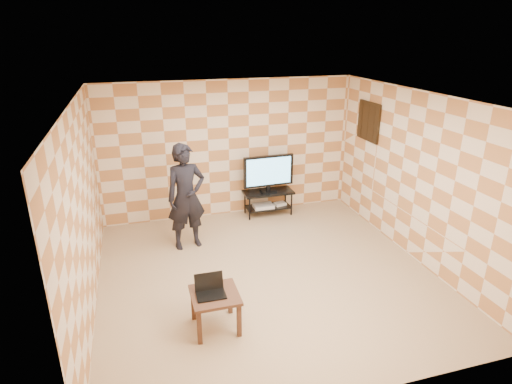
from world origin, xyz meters
TOP-DOWN VIEW (x-y plane):
  - floor at (0.00, 0.00)m, footprint 5.00×5.00m
  - wall_back at (0.00, 2.50)m, footprint 5.00×0.02m
  - wall_front at (0.00, -2.50)m, footprint 5.00×0.02m
  - wall_left at (-2.50, 0.00)m, footprint 0.02×5.00m
  - wall_right at (2.50, 0.00)m, footprint 0.02×5.00m
  - ceiling at (0.00, 0.00)m, footprint 5.00×5.00m
  - wall_art at (2.47, 1.55)m, footprint 0.04×0.72m
  - tv_stand at (0.72, 2.20)m, footprint 1.00×0.45m
  - tv at (0.72, 2.20)m, footprint 1.03×0.21m
  - dvd_player at (0.61, 2.17)m, footprint 0.40×0.29m
  - game_console at (0.98, 2.20)m, footprint 0.26×0.21m
  - side_table at (-1.00, -1.01)m, footprint 0.59×0.59m
  - laptop at (-1.06, -0.99)m, footprint 0.36×0.28m
  - person at (-1.02, 1.29)m, footprint 0.74×0.56m

SIDE VIEW (x-z plane):
  - floor at x=0.00m, z-range 0.00..0.00m
  - game_console at x=0.98m, z-range 0.17..0.23m
  - dvd_player at x=0.61m, z-range 0.17..0.24m
  - tv_stand at x=0.72m, z-range 0.12..0.62m
  - side_table at x=-1.00m, z-range 0.16..0.66m
  - laptop at x=-1.06m, z-range 0.43..0.67m
  - tv at x=0.72m, z-range 0.54..1.29m
  - person at x=-1.02m, z-range 0.00..1.84m
  - wall_back at x=0.00m, z-range 0.00..2.70m
  - wall_front at x=0.00m, z-range 0.00..2.70m
  - wall_left at x=-2.50m, z-range 0.00..2.70m
  - wall_right at x=2.50m, z-range 0.00..2.70m
  - wall_art at x=2.47m, z-range 1.59..2.31m
  - ceiling at x=0.00m, z-range 2.69..2.71m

